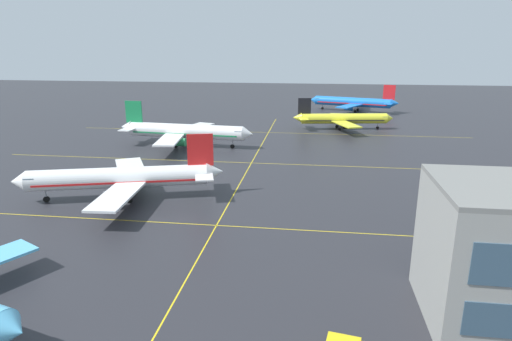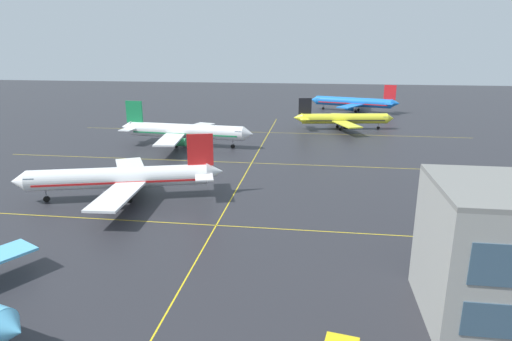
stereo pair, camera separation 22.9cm
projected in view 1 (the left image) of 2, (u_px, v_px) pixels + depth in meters
The scene contains 5 objects.
airliner_second_row at pixel (122, 178), 80.63m from camera, with size 37.57×32.03×11.87m.
airliner_third_row at pixel (184, 131), 122.88m from camera, with size 39.54×33.95×12.28m.
airliner_far_left_stand at pixel (343, 119), 147.06m from camera, with size 33.97×28.98×10.57m.
airliner_far_right_stand at pixel (353, 102), 185.95m from camera, with size 37.03×31.63×11.76m.
taxiway_markings at pixel (238, 188), 87.91m from camera, with size 126.66×169.03×0.01m.
Camera 1 is at (14.93, -26.60, 27.77)m, focal length 30.71 mm.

